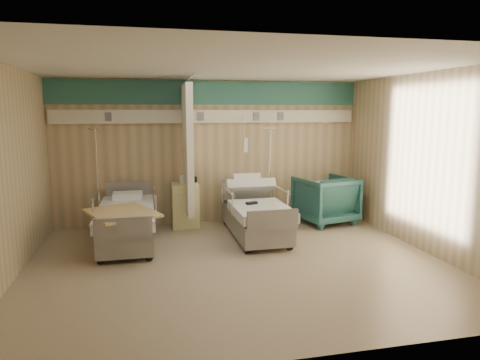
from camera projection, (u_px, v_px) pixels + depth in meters
name	position (u px, v px, depth m)	size (l,w,h in m)	color
ground	(237.00, 264.00, 6.23)	(6.00, 5.00, 0.00)	gray
room_walls	(232.00, 135.00, 6.18)	(6.04, 5.04, 2.82)	tan
bed_right	(255.00, 219.00, 7.57)	(1.00, 2.16, 0.63)	silver
bed_left	(127.00, 226.00, 7.10)	(1.00, 2.16, 0.63)	silver
bedside_cabinet	(185.00, 205.00, 8.17)	(0.50, 0.48, 0.85)	#DDDA8A
visitor_armchair	(325.00, 200.00, 8.46)	(1.00, 1.03, 0.94)	#1F4F4D
waffle_blanket	(326.00, 175.00, 8.33)	(0.57, 0.51, 0.06)	silver
iv_stand_right	(269.00, 204.00, 8.45)	(0.34, 0.34, 1.88)	silver
iv_stand_left	(100.00, 212.00, 7.73)	(0.34, 0.34, 1.90)	silver
call_remote	(252.00, 203.00, 7.29)	(0.19, 0.09, 0.04)	black
tan_blanket	(122.00, 213.00, 6.59)	(0.89, 1.12, 0.04)	tan
toiletry_bag	(191.00, 180.00, 8.19)	(0.20, 0.13, 0.11)	black
white_cup	(182.00, 179.00, 8.12)	(0.10, 0.10, 0.14)	white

